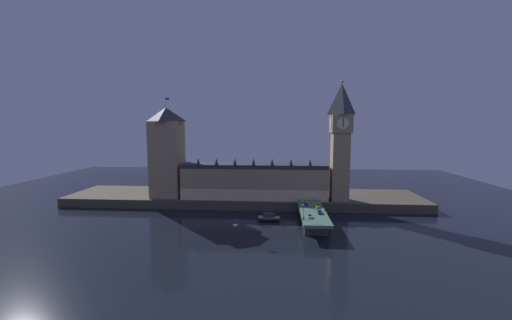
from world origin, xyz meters
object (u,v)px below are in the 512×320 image
car_northbound_trail (310,216)px  pedestrian_far_rail (300,202)px  street_lamp_near (303,210)px  car_northbound_lead (306,205)px  street_lamp_mid (325,203)px  clock_tower (341,138)px  pedestrian_near_rail (304,217)px  victoria_tower (167,152)px  car_southbound_trail (317,206)px  boat_upstream (269,218)px  car_southbound_lead (320,212)px

car_northbound_trail → pedestrian_far_rail: pedestrian_far_rail is taller
street_lamp_near → car_northbound_lead: bearing=82.6°
pedestrian_far_rail → street_lamp_mid: bearing=-52.5°
clock_tower → pedestrian_near_rail: 61.90m
pedestrian_far_rail → car_northbound_trail: bearing=-84.1°
victoria_tower → car_northbound_lead: bearing=-17.5°
victoria_tower → pedestrian_near_rail: victoria_tower is taller
car_northbound_lead → car_southbound_trail: car_southbound_trail is taller
clock_tower → street_lamp_near: clock_tower is taller
clock_tower → boat_upstream: 62.69m
street_lamp_near → boat_upstream: (-15.91, 20.13, -9.99)m
car_northbound_lead → car_northbound_trail: 20.98m
victoria_tower → car_southbound_trail: size_ratio=12.64×
clock_tower → street_lamp_mid: 45.74m
victoria_tower → street_lamp_mid: victoria_tower is taller
car_northbound_lead → pedestrian_far_rail: pedestrian_far_rail is taller
clock_tower → car_northbound_trail: bearing=-116.2°
car_southbound_trail → victoria_tower: bearing=162.2°
car_southbound_trail → pedestrian_near_rail: bearing=-110.8°
victoria_tower → boat_upstream: bearing=-25.2°
car_northbound_lead → car_southbound_trail: (5.46, -2.30, 0.03)m
car_southbound_lead → pedestrian_far_rail: pedestrian_far_rail is taller
car_northbound_lead → car_northbound_trail: bearing=-90.0°
pedestrian_far_rail → car_northbound_lead: bearing=-63.5°
victoria_tower → pedestrian_near_rail: (79.87, -49.94, -24.62)m
pedestrian_far_rail → car_southbound_lead: bearing=-66.4°
victoria_tower → car_southbound_lead: bearing=-24.0°
car_southbound_lead → street_lamp_mid: size_ratio=0.73×
victoria_tower → car_northbound_trail: bearing=-29.7°
car_northbound_lead → victoria_tower: bearing=162.5°
pedestrian_near_rail → pedestrian_far_rail: bearing=90.0°
pedestrian_far_rail → street_lamp_mid: size_ratio=0.27×
car_northbound_lead → clock_tower: bearing=46.2°
street_lamp_mid → boat_upstream: size_ratio=0.51×
car_southbound_trail → boat_upstream: 25.35m
pedestrian_far_rail → street_lamp_near: 29.67m
boat_upstream → victoria_tower: bearing=154.8°
car_northbound_lead → street_lamp_mid: 13.06m
clock_tower → boat_upstream: size_ratio=5.52×
clock_tower → pedestrian_near_rail: clock_tower is taller
street_lamp_near → boat_upstream: size_ratio=0.56×
car_southbound_lead → clock_tower: bearing=65.9°
car_southbound_lead → pedestrian_near_rail: 13.44m
clock_tower → street_lamp_mid: bearing=-112.0°
car_southbound_trail → street_lamp_near: bearing=-111.6°
car_northbound_lead → street_lamp_mid: bearing=-47.2°
street_lamp_mid → pedestrian_far_rail: bearing=127.5°
car_northbound_trail → victoria_tower: bearing=150.3°
boat_upstream → car_northbound_lead: bearing=11.4°
boat_upstream → pedestrian_near_rail: bearing=-50.9°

